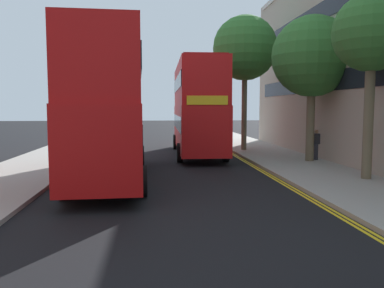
# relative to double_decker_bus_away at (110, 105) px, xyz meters

# --- Properties ---
(sidewalk_right) EXTENTS (4.00, 80.00, 0.14)m
(sidewalk_right) POSITION_rel_double_decker_bus_away_xyz_m (8.94, 0.99, -2.96)
(sidewalk_right) COLOR #9E9991
(sidewalk_right) RESTS_ON ground
(sidewalk_left) EXTENTS (4.00, 80.00, 0.14)m
(sidewalk_left) POSITION_rel_double_decker_bus_away_xyz_m (-4.06, 0.99, -2.96)
(sidewalk_left) COLOR #9E9991
(sidewalk_left) RESTS_ON ground
(kerb_line_outer) EXTENTS (0.10, 56.00, 0.01)m
(kerb_line_outer) POSITION_rel_double_decker_bus_away_xyz_m (6.84, -1.01, -3.03)
(kerb_line_outer) COLOR yellow
(kerb_line_outer) RESTS_ON ground
(kerb_line_inner) EXTENTS (0.10, 56.00, 0.01)m
(kerb_line_inner) POSITION_rel_double_decker_bus_away_xyz_m (6.68, -1.01, -3.03)
(kerb_line_inner) COLOR yellow
(kerb_line_inner) RESTS_ON ground
(double_decker_bus_away) EXTENTS (3.08, 10.88, 5.64)m
(double_decker_bus_away) POSITION_rel_double_decker_bus_away_xyz_m (0.00, 0.00, 0.00)
(double_decker_bus_away) COLOR #B20F0F
(double_decker_bus_away) RESTS_ON ground
(double_decker_bus_oncoming) EXTENTS (2.98, 10.86, 5.64)m
(double_decker_bus_oncoming) POSITION_rel_double_decker_bus_away_xyz_m (4.49, 8.08, 0.00)
(double_decker_bus_oncoming) COLOR red
(double_decker_bus_oncoming) RESTS_ON ground
(pedestrian_far) EXTENTS (0.34, 0.22, 1.62)m
(pedestrian_far) POSITION_rel_double_decker_bus_away_xyz_m (10.46, 4.03, -2.04)
(pedestrian_far) COLOR #2D2D38
(pedestrian_far) RESTS_ON sidewalk_right
(street_tree_near) EXTENTS (3.00, 3.00, 7.18)m
(street_tree_near) POSITION_rel_double_decker_bus_away_xyz_m (10.11, -1.60, 2.71)
(street_tree_near) COLOR #6B6047
(street_tree_near) RESTS_ON sidewalk_right
(street_tree_far) EXTENTS (4.21, 4.21, 8.79)m
(street_tree_far) POSITION_rel_double_decker_bus_away_xyz_m (7.78, 9.45, 3.76)
(street_tree_far) COLOR #6B6047
(street_tree_far) RESTS_ON sidewalk_right
(street_tree_distant) EXTENTS (4.17, 4.17, 7.52)m
(street_tree_distant) POSITION_rel_double_decker_bus_away_xyz_m (9.96, 3.69, 2.51)
(street_tree_distant) COLOR #6B6047
(street_tree_distant) RESTS_ON sidewalk_right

